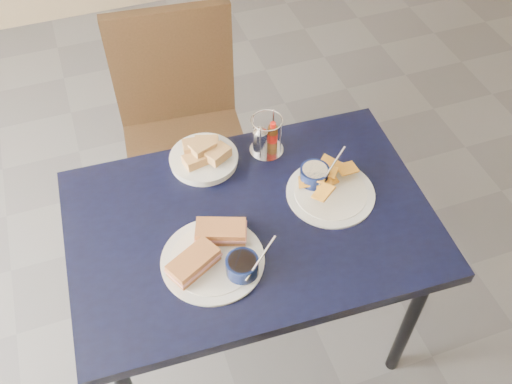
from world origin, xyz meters
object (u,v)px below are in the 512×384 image
object	(u,v)px
chair_far	(179,120)
condiment_caddy	(265,138)
bread_basket	(204,156)
dining_table	(251,235)
plantain_plate	(324,185)
sandwich_plate	(216,255)

from	to	relation	value
chair_far	condiment_caddy	bearing A→B (deg)	-66.30
chair_far	condiment_caddy	size ratio (longest dim) A/B	7.22
bread_basket	condiment_caddy	bearing A→B (deg)	-4.64
dining_table	chair_far	distance (m)	0.71
plantain_plate	chair_far	bearing A→B (deg)	115.03
bread_basket	condiment_caddy	size ratio (longest dim) A/B	1.58
bread_basket	dining_table	bearing A→B (deg)	-76.73
dining_table	sandwich_plate	distance (m)	0.20
dining_table	plantain_plate	xyz separation A→B (m)	(0.25, 0.04, 0.10)
sandwich_plate	plantain_plate	distance (m)	0.41
dining_table	bread_basket	distance (m)	0.30
dining_table	sandwich_plate	xyz separation A→B (m)	(-0.14, -0.10, 0.10)
sandwich_plate	plantain_plate	xyz separation A→B (m)	(0.39, 0.14, -0.00)
chair_far	plantain_plate	world-z (taller)	chair_far
sandwich_plate	bread_basket	size ratio (longest dim) A/B	1.44
bread_basket	sandwich_plate	bearing A→B (deg)	-100.99
chair_far	bread_basket	size ratio (longest dim) A/B	4.57
dining_table	condiment_caddy	distance (m)	0.32
plantain_plate	condiment_caddy	size ratio (longest dim) A/B	1.98
chair_far	bread_basket	world-z (taller)	chair_far
dining_table	bread_basket	xyz separation A→B (m)	(-0.06, 0.27, 0.10)
sandwich_plate	bread_basket	distance (m)	0.38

